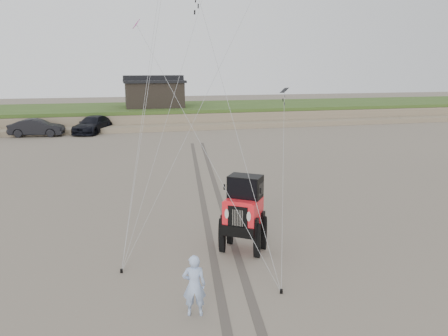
{
  "coord_description": "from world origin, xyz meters",
  "views": [
    {
      "loc": [
        -2.1,
        -11.22,
        6.02
      ],
      "look_at": [
        1.41,
        3.0,
        2.6
      ],
      "focal_mm": 35.0,
      "sensor_mm": 36.0,
      "label": 1
    }
  ],
  "objects_px": {
    "truck_b": "(37,128)",
    "truck_c": "(93,125)",
    "man": "(194,285)",
    "jeep": "(243,222)",
    "cabin": "(154,93)"
  },
  "relations": [
    {
      "from": "truck_b",
      "to": "truck_c",
      "type": "bearing_deg",
      "value": -71.35
    },
    {
      "from": "truck_c",
      "to": "man",
      "type": "distance_m",
      "value": 32.46
    },
    {
      "from": "truck_b",
      "to": "jeep",
      "type": "xyz_separation_m",
      "value": [
        10.71,
        -27.94,
        0.26
      ]
    },
    {
      "from": "man",
      "to": "cabin",
      "type": "bearing_deg",
      "value": -82.26
    },
    {
      "from": "jeep",
      "to": "man",
      "type": "distance_m",
      "value": 4.09
    },
    {
      "from": "cabin",
      "to": "jeep",
      "type": "height_order",
      "value": "cabin"
    },
    {
      "from": "truck_c",
      "to": "jeep",
      "type": "distance_m",
      "value": 29.44
    },
    {
      "from": "truck_b",
      "to": "man",
      "type": "height_order",
      "value": "man"
    },
    {
      "from": "truck_b",
      "to": "man",
      "type": "bearing_deg",
      "value": -156.86
    },
    {
      "from": "cabin",
      "to": "truck_b",
      "type": "xyz_separation_m",
      "value": [
        -10.94,
        -7.24,
        -2.48
      ]
    },
    {
      "from": "truck_b",
      "to": "jeep",
      "type": "relative_size",
      "value": 0.84
    },
    {
      "from": "cabin",
      "to": "man",
      "type": "bearing_deg",
      "value": -93.67
    },
    {
      "from": "cabin",
      "to": "truck_b",
      "type": "relative_size",
      "value": 1.39
    },
    {
      "from": "cabin",
      "to": "truck_b",
      "type": "distance_m",
      "value": 13.35
    },
    {
      "from": "truck_b",
      "to": "jeep",
      "type": "distance_m",
      "value": 29.92
    }
  ]
}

